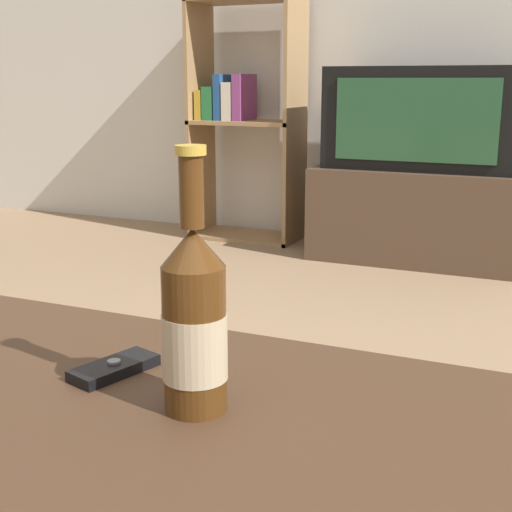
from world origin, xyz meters
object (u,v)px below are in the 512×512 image
Objects in this scene: cell_phone at (114,368)px; bookshelf at (241,116)px; television at (423,118)px; tv_stand at (418,214)px; beer_bottle at (194,322)px.

bookshelf is at bearing 128.90° from cell_phone.
television is at bearing -6.03° from bookshelf.
bookshelf is 10.09× the size of cell_phone.
television reaches higher than cell_phone.
bookshelf is at bearing 174.20° from tv_stand.
tv_stand is 3.27× the size of beer_bottle.
bookshelf reaches higher than beer_bottle.
beer_bottle reaches higher than tv_stand.
television is 2.60m from cell_phone.
bookshelf reaches higher than television.
beer_bottle is (0.27, -2.64, 0.35)m from tv_stand.
television is at bearing 95.78° from beer_bottle.
cell_phone is at bearing -87.19° from tv_stand.
cell_phone is at bearing -87.18° from television.
television is 0.95m from bookshelf.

